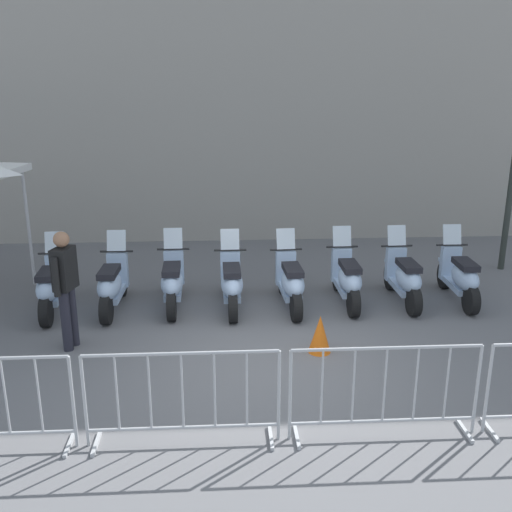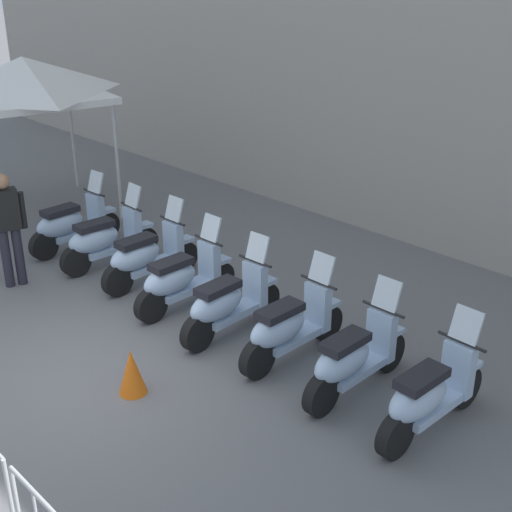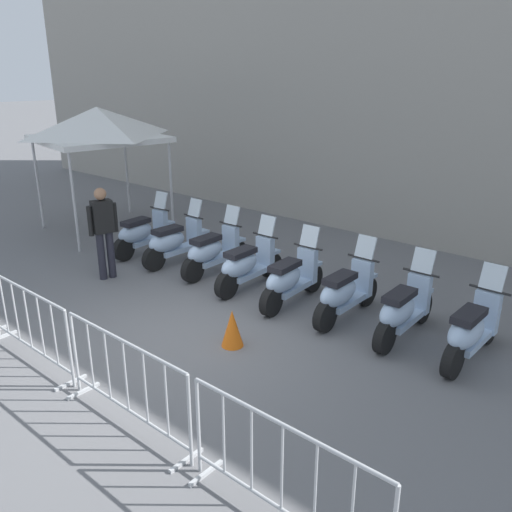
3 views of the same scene
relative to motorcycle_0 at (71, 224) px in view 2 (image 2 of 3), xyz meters
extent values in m
plane|color=slate|center=(3.73, -1.33, -0.45)|extent=(120.00, 120.00, 0.00)
cylinder|color=black|center=(-0.17, 0.68, -0.21)|extent=(0.25, 0.50, 0.48)
cylinder|color=black|center=(0.13, -0.52, -0.21)|extent=(0.25, 0.50, 0.48)
cube|color=#A8C1E0|center=(-0.02, 0.08, -0.17)|extent=(0.49, 0.91, 0.10)
ellipsoid|color=#A8C1E0|center=(0.05, -0.19, 0.07)|extent=(0.56, 0.90, 0.40)
cube|color=black|center=(0.04, -0.16, 0.29)|extent=(0.42, 0.65, 0.10)
cube|color=#A8C1E0|center=(-0.13, 0.50, 0.10)|extent=(0.36, 0.22, 0.60)
cylinder|color=black|center=(-0.13, 0.50, 0.43)|extent=(0.55, 0.17, 0.04)
cube|color=silver|center=(-0.14, 0.55, 0.61)|extent=(0.34, 0.21, 0.35)
cube|color=#A8C1E0|center=(-0.17, 0.68, 0.06)|extent=(0.27, 0.36, 0.06)
cylinder|color=black|center=(0.84, 0.91, -0.21)|extent=(0.21, 0.50, 0.48)
cylinder|color=black|center=(1.03, -0.32, -0.21)|extent=(0.21, 0.50, 0.48)
cube|color=#A8C1E0|center=(0.94, 0.30, -0.17)|extent=(0.41, 0.90, 0.10)
ellipsoid|color=#A8C1E0|center=(0.98, 0.02, 0.07)|extent=(0.48, 0.89, 0.40)
cube|color=black|center=(0.98, 0.05, 0.29)|extent=(0.37, 0.64, 0.10)
cube|color=#A8C1E0|center=(0.87, 0.73, 0.10)|extent=(0.36, 0.19, 0.60)
cylinder|color=black|center=(0.87, 0.73, 0.43)|extent=(0.56, 0.12, 0.04)
cube|color=silver|center=(0.86, 0.77, 0.61)|extent=(0.34, 0.19, 0.35)
cube|color=#A8C1E0|center=(0.84, 0.91, 0.06)|extent=(0.25, 0.35, 0.06)
cylinder|color=black|center=(1.76, 1.16, -0.21)|extent=(0.24, 0.50, 0.48)
cylinder|color=black|center=(2.01, -0.05, -0.21)|extent=(0.24, 0.50, 0.48)
cube|color=#A8C1E0|center=(1.89, 0.56, -0.17)|extent=(0.45, 0.91, 0.10)
ellipsoid|color=#A8C1E0|center=(1.94, 0.28, 0.07)|extent=(0.52, 0.90, 0.40)
cube|color=black|center=(1.94, 0.31, 0.29)|extent=(0.40, 0.64, 0.10)
cube|color=#A8C1E0|center=(1.80, 0.98, 0.10)|extent=(0.36, 0.21, 0.60)
cylinder|color=black|center=(1.80, 0.98, 0.43)|extent=(0.56, 0.15, 0.04)
cube|color=silver|center=(1.79, 1.03, 0.61)|extent=(0.34, 0.20, 0.35)
cube|color=#A8C1E0|center=(1.76, 1.16, 0.06)|extent=(0.26, 0.35, 0.06)
cylinder|color=black|center=(2.75, 1.23, -0.21)|extent=(0.23, 0.50, 0.48)
cylinder|color=black|center=(3.00, 0.01, -0.21)|extent=(0.23, 0.50, 0.48)
cube|color=#A8C1E0|center=(2.87, 0.62, -0.17)|extent=(0.45, 0.91, 0.10)
ellipsoid|color=#A8C1E0|center=(2.93, 0.34, 0.07)|extent=(0.52, 0.90, 0.40)
cube|color=black|center=(2.92, 0.37, 0.29)|extent=(0.39, 0.64, 0.10)
cube|color=#A8C1E0|center=(2.79, 1.04, 0.10)|extent=(0.36, 0.21, 0.60)
cylinder|color=black|center=(2.79, 1.04, 0.43)|extent=(0.56, 0.15, 0.04)
cube|color=silver|center=(2.78, 1.09, 0.61)|extent=(0.34, 0.20, 0.35)
cube|color=#A8C1E0|center=(2.75, 1.23, 0.06)|extent=(0.26, 0.35, 0.06)
cylinder|color=black|center=(3.69, 1.38, -0.21)|extent=(0.25, 0.50, 0.48)
cylinder|color=black|center=(3.99, 0.17, -0.21)|extent=(0.25, 0.50, 0.48)
cube|color=#A8C1E0|center=(3.84, 0.77, -0.17)|extent=(0.48, 0.91, 0.10)
ellipsoid|color=#A8C1E0|center=(3.91, 0.50, 0.07)|extent=(0.55, 0.90, 0.40)
cube|color=black|center=(3.90, 0.53, 0.29)|extent=(0.41, 0.65, 0.10)
cube|color=#A8C1E0|center=(3.74, 1.19, 0.10)|extent=(0.36, 0.22, 0.60)
cylinder|color=black|center=(3.74, 1.19, 0.43)|extent=(0.55, 0.17, 0.04)
cube|color=silver|center=(3.73, 1.24, 0.61)|extent=(0.34, 0.21, 0.35)
cube|color=#A8C1E0|center=(3.69, 1.38, 0.06)|extent=(0.27, 0.36, 0.06)
cylinder|color=black|center=(4.67, 1.68, -0.21)|extent=(0.23, 0.50, 0.48)
cylinder|color=black|center=(4.90, 0.46, -0.21)|extent=(0.23, 0.50, 0.48)
cube|color=#A8C1E0|center=(4.78, 1.07, -0.17)|extent=(0.44, 0.91, 0.10)
ellipsoid|color=#A8C1E0|center=(4.84, 0.79, 0.07)|extent=(0.51, 0.89, 0.40)
cube|color=black|center=(4.83, 0.82, 0.29)|extent=(0.39, 0.64, 0.10)
cube|color=#A8C1E0|center=(4.70, 1.49, 0.10)|extent=(0.36, 0.20, 0.60)
cylinder|color=black|center=(4.70, 1.49, 0.43)|extent=(0.56, 0.14, 0.04)
cube|color=silver|center=(4.69, 1.54, 0.61)|extent=(0.34, 0.20, 0.35)
cube|color=#A8C1E0|center=(4.67, 1.68, 0.06)|extent=(0.26, 0.35, 0.06)
cylinder|color=black|center=(5.62, 1.85, -0.21)|extent=(0.23, 0.50, 0.48)
cylinder|color=black|center=(5.87, 0.63, -0.21)|extent=(0.23, 0.50, 0.48)
cube|color=#A8C1E0|center=(5.75, 1.24, -0.17)|extent=(0.45, 0.91, 0.10)
ellipsoid|color=#A8C1E0|center=(5.81, 0.97, 0.07)|extent=(0.52, 0.90, 0.40)
cube|color=black|center=(5.80, 1.00, 0.29)|extent=(0.40, 0.64, 0.10)
cube|color=#A8C1E0|center=(5.66, 1.67, 0.10)|extent=(0.36, 0.21, 0.60)
cylinder|color=black|center=(5.66, 1.67, 0.43)|extent=(0.56, 0.15, 0.04)
cube|color=silver|center=(5.65, 1.71, 0.61)|extent=(0.34, 0.20, 0.35)
cube|color=#A8C1E0|center=(5.62, 1.85, 0.06)|extent=(0.26, 0.35, 0.06)
cylinder|color=black|center=(6.61, 2.04, -0.21)|extent=(0.22, 0.50, 0.48)
cylinder|color=black|center=(6.81, 0.81, -0.21)|extent=(0.22, 0.50, 0.48)
cube|color=#A8C1E0|center=(6.71, 1.42, -0.17)|extent=(0.42, 0.90, 0.10)
ellipsoid|color=#A8C1E0|center=(6.76, 1.15, 0.07)|extent=(0.49, 0.89, 0.40)
cube|color=black|center=(6.75, 1.18, 0.29)|extent=(0.37, 0.64, 0.10)
cube|color=#A8C1E0|center=(6.64, 1.85, 0.10)|extent=(0.36, 0.19, 0.60)
cylinder|color=black|center=(6.64, 1.85, 0.43)|extent=(0.56, 0.13, 0.04)
cube|color=silver|center=(6.63, 1.90, 0.61)|extent=(0.34, 0.19, 0.35)
cube|color=#A8C1E0|center=(6.61, 2.04, 0.06)|extent=(0.25, 0.35, 0.06)
cylinder|color=#23232D|center=(0.84, -1.10, 0.00)|extent=(0.14, 0.14, 0.90)
cylinder|color=#23232D|center=(0.82, -1.27, 0.00)|extent=(0.14, 0.14, 0.90)
cube|color=black|center=(0.83, -1.19, 0.75)|extent=(0.25, 0.38, 0.60)
sphere|color=#9E7051|center=(0.83, -1.19, 1.17)|extent=(0.22, 0.22, 0.22)
cylinder|color=black|center=(0.85, -0.96, 0.70)|extent=(0.09, 0.09, 0.55)
cylinder|color=silver|center=(-3.32, 1.30, 0.62)|extent=(0.06, 0.06, 2.15)
cylinder|color=silver|center=(-0.99, 1.30, 0.62)|extent=(0.06, 0.06, 2.15)
cube|color=white|center=(-2.16, 0.14, 1.75)|extent=(2.58, 2.58, 0.12)
pyramid|color=white|center=(-2.16, 0.14, 2.13)|extent=(2.58, 2.58, 0.65)
cone|color=orange|center=(4.39, -0.89, -0.18)|extent=(0.32, 0.32, 0.55)
camera|label=1|loc=(4.44, -8.58, 3.34)|focal=41.53mm
camera|label=2|loc=(10.69, -3.39, 4.13)|focal=48.91mm
camera|label=3|loc=(9.89, -4.88, 3.32)|focal=37.48mm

